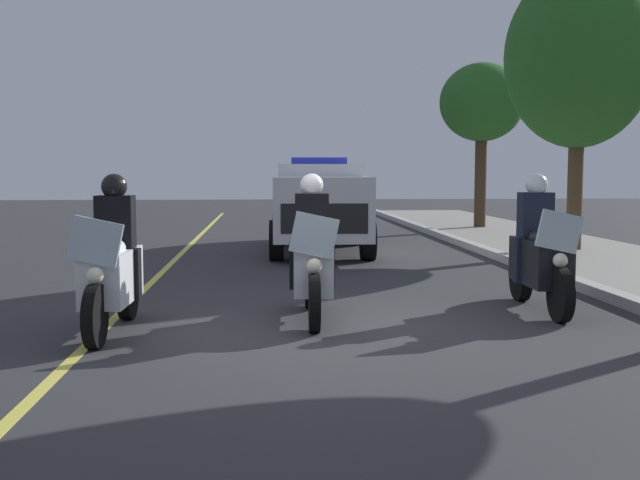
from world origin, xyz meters
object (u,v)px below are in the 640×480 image
object	(u,v)px
police_motorcycle_lead_left	(112,268)
police_suv	(319,203)
police_motorcycle_lead_right	(312,260)
police_motorcycle_trailing	(539,255)
tree_behind_suv	(482,104)
tree_far_back	(579,58)

from	to	relation	value
police_motorcycle_lead_left	police_suv	world-z (taller)	police_suv
police_motorcycle_lead_right	police_motorcycle_trailing	bearing A→B (deg)	96.37
police_motorcycle_trailing	tree_behind_suv	size ratio (longest dim) A/B	0.44
police_suv	tree_far_back	xyz separation A→B (m)	(0.75, 5.37, 3.05)
police_motorcycle_lead_right	police_motorcycle_trailing	xyz separation A→B (m)	(-0.32, 2.87, 0.00)
police_motorcycle_trailing	police_suv	world-z (taller)	police_suv
police_motorcycle_lead_right	police_suv	bearing A→B (deg)	175.26
police_motorcycle_lead_left	police_motorcycle_lead_right	size ratio (longest dim) A/B	1.00
tree_far_back	police_motorcycle_lead_right	bearing A→B (deg)	-41.83
tree_behind_suv	police_motorcycle_lead_right	bearing A→B (deg)	-23.81
police_motorcycle_lead_left	police_motorcycle_trailing	bearing A→B (deg)	100.32
police_motorcycle_lead_right	tree_behind_suv	xyz separation A→B (m)	(-13.30, 5.87, 3.05)
police_motorcycle_lead_right	tree_far_back	world-z (taller)	tree_far_back
police_motorcycle_trailing	tree_far_back	world-z (taller)	tree_far_back
police_motorcycle_lead_left	police_suv	size ratio (longest dim) A/B	0.43
police_motorcycle_lead_left	tree_far_back	xyz separation A→B (m)	(-7.30, 8.19, 3.41)
police_motorcycle_lead_right	tree_behind_suv	bearing A→B (deg)	156.19
tree_behind_suv	police_motorcycle_lead_left	bearing A→B (deg)	-30.13
police_suv	tree_far_back	size ratio (longest dim) A/B	0.84
police_motorcycle_lead_left	tree_far_back	bearing A→B (deg)	131.69
police_motorcycle_lead_left	police_suv	bearing A→B (deg)	160.69
police_motorcycle_lead_left	tree_behind_suv	bearing A→B (deg)	149.87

